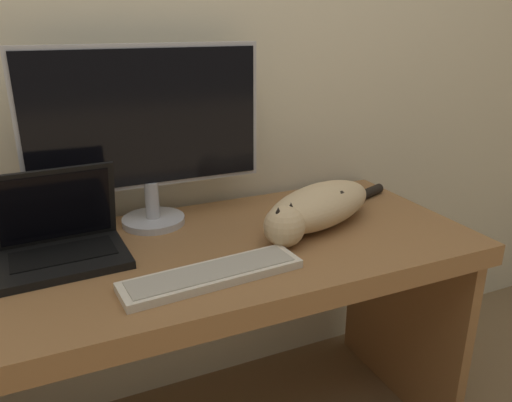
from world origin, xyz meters
TOP-DOWN VIEW (x-y plane):
  - wall_back at (0.00, 0.69)m, footprint 6.40×0.06m
  - desk at (0.00, 0.32)m, footprint 1.61×0.63m
  - monitor at (-0.02, 0.53)m, footprint 0.66×0.18m
  - laptop at (-0.28, 0.39)m, footprint 0.31×0.23m
  - external_keyboard at (0.03, 0.15)m, footprint 0.44×0.14m
  - cat at (0.41, 0.32)m, footprint 0.57×0.33m

SIDE VIEW (x-z plane):
  - desk at x=0.00m, z-range 0.21..0.91m
  - external_keyboard at x=0.03m, z-range 0.70..0.72m
  - laptop at x=-0.28m, z-range 0.63..0.86m
  - cat at x=0.41m, z-range 0.70..0.82m
  - monitor at x=-0.02m, z-range 0.73..1.24m
  - wall_back at x=0.00m, z-range 0.00..2.60m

